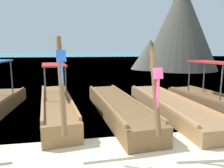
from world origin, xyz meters
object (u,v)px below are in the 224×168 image
at_px(longtail_boat_violet_ribbon, 169,106).
at_px(longtail_boat_blue_ribbon, 56,105).
at_px(karst_rock, 178,29).
at_px(longtail_boat_pink_ribbon, 117,107).

bearing_deg(longtail_boat_violet_ribbon, longtail_boat_blue_ribbon, 174.67).
relative_size(longtail_boat_blue_ribbon, karst_rock, 0.64).
bearing_deg(longtail_boat_violet_ribbon, longtail_boat_pink_ribbon, -177.51).
distance_m(longtail_boat_pink_ribbon, karst_rock, 19.42).
bearing_deg(longtail_boat_blue_ribbon, longtail_boat_pink_ribbon, -12.52).
xyz_separation_m(longtail_boat_pink_ribbon, karst_rock, (10.27, 15.88, 4.44)).
bearing_deg(longtail_boat_pink_ribbon, longtail_boat_blue_ribbon, 167.48).
xyz_separation_m(longtail_boat_blue_ribbon, karst_rock, (12.50, 15.38, 4.38)).
relative_size(longtail_boat_blue_ribbon, longtail_boat_violet_ribbon, 0.96).
bearing_deg(karst_rock, longtail_boat_violet_ribbon, -117.38).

